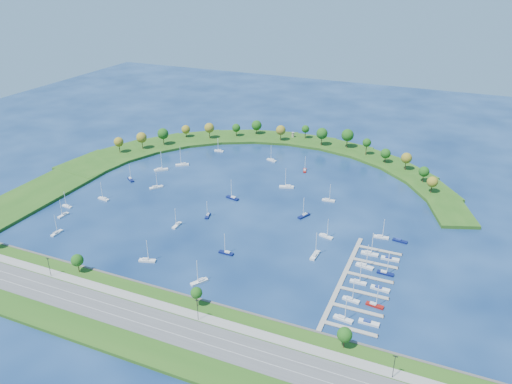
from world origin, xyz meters
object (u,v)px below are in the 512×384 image
at_px(docked_boat_0, 343,318).
at_px(docked_boat_6, 365,266).
at_px(docked_boat_3, 375,305).
at_px(moored_boat_13, 326,236).
at_px(dock_system, 357,283).
at_px(docked_boat_4, 358,282).
at_px(moored_boat_12, 199,281).
at_px(moored_boat_4, 287,186).
at_px(moored_boat_1, 219,150).
at_px(moored_boat_6, 272,160).
at_px(docked_boat_10, 381,237).
at_px(moored_boat_21, 177,225).
at_px(moored_boat_11, 328,200).
at_px(moored_boat_14, 233,198).
at_px(moored_boat_7, 305,170).
at_px(moored_boat_0, 63,215).
at_px(docked_boat_2, 351,299).
at_px(moored_boat_3, 208,215).
at_px(moored_boat_15, 131,179).
at_px(harbor_tower, 293,135).
at_px(docked_boat_1, 369,323).
at_px(moored_boat_16, 304,215).
at_px(moored_boat_9, 156,187).
at_px(docked_boat_5, 380,289).
at_px(moored_boat_18, 315,255).
at_px(docked_boat_9, 390,259).
at_px(moored_boat_20, 161,169).
at_px(docked_boat_7, 385,273).
at_px(moored_boat_5, 104,198).
at_px(docked_boat_11, 400,241).
at_px(docked_boat_8, 370,253).
at_px(moored_boat_8, 57,233).
at_px(moored_boat_2, 147,260).

bearing_deg(docked_boat_0, docked_boat_6, 96.85).
bearing_deg(docked_boat_3, moored_boat_13, 132.61).
xyz_separation_m(dock_system, docked_boat_0, (0.22, -28.30, 0.57)).
bearing_deg(docked_boat_4, moored_boat_12, -157.26).
bearing_deg(moored_boat_4, moored_boat_1, -48.02).
bearing_deg(moored_boat_6, docked_boat_6, 148.03).
distance_m(docked_boat_6, docked_boat_10, 31.99).
bearing_deg(dock_system, moored_boat_21, 172.53).
bearing_deg(moored_boat_12, moored_boat_21, -106.39).
height_order(moored_boat_11, moored_boat_14, moored_boat_14).
height_order(moored_boat_7, docked_boat_10, docked_boat_10).
xyz_separation_m(moored_boat_0, docked_boat_10, (178.56, 48.59, 0.02)).
distance_m(moored_boat_21, docked_boat_10, 114.67).
height_order(docked_boat_2, docked_boat_10, docked_boat_10).
relative_size(moored_boat_14, docked_boat_3, 1.14).
bearing_deg(moored_boat_3, moored_boat_7, 147.66).
xyz_separation_m(moored_boat_4, moored_boat_21, (-39.90, -73.92, -0.08)).
bearing_deg(docked_boat_4, moored_boat_15, 161.39).
distance_m(harbor_tower, docked_boat_1, 233.73).
xyz_separation_m(moored_boat_16, docked_boat_6, (44.16, -38.82, 0.01)).
xyz_separation_m(moored_boat_9, moored_boat_13, (121.82, -17.54, -0.04)).
xyz_separation_m(moored_boat_12, moored_boat_16, (24.81, 82.49, 0.00)).
relative_size(harbor_tower, moored_boat_11, 0.36).
distance_m(moored_boat_16, docked_boat_5, 77.07).
height_order(moored_boat_4, moored_boat_18, moored_boat_4).
height_order(docked_boat_9, docked_boat_10, docked_boat_10).
relative_size(moored_boat_20, moored_boat_21, 1.27).
distance_m(moored_boat_16, docked_boat_1, 96.85).
height_order(moored_boat_0, docked_boat_0, docked_boat_0).
bearing_deg(dock_system, harbor_tower, 117.82).
bearing_deg(moored_boat_1, docked_boat_7, 139.34).
height_order(moored_boat_4, docked_boat_0, moored_boat_4).
bearing_deg(docked_boat_3, dock_system, 134.21).
distance_m(moored_boat_11, docked_boat_9, 70.87).
xyz_separation_m(moored_boat_18, docked_boat_4, (25.53, -14.24, -0.06)).
distance_m(moored_boat_7, moored_boat_11, 49.71).
bearing_deg(moored_boat_5, docked_boat_9, -171.77).
relative_size(moored_boat_12, moored_boat_14, 0.97).
xyz_separation_m(moored_boat_0, moored_boat_13, (150.56, 37.45, 0.02)).
height_order(moored_boat_13, docked_boat_11, moored_boat_13).
bearing_deg(moored_boat_3, docked_boat_8, 74.81).
xyz_separation_m(moored_boat_11, docked_boat_2, (36.58, -93.62, -0.01)).
bearing_deg(moored_boat_13, dock_system, -39.66).
xyz_separation_m(moored_boat_21, docked_boat_11, (119.91, 32.55, -0.30)).
height_order(moored_boat_5, docked_boat_2, moored_boat_5).
height_order(moored_boat_7, docked_boat_5, moored_boat_7).
relative_size(moored_boat_8, moored_boat_13, 0.96).
xyz_separation_m(dock_system, moored_boat_2, (-101.96, -23.33, 0.57)).
bearing_deg(moored_boat_2, docked_boat_2, -11.44).
height_order(docked_boat_0, docked_boat_8, docked_boat_8).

